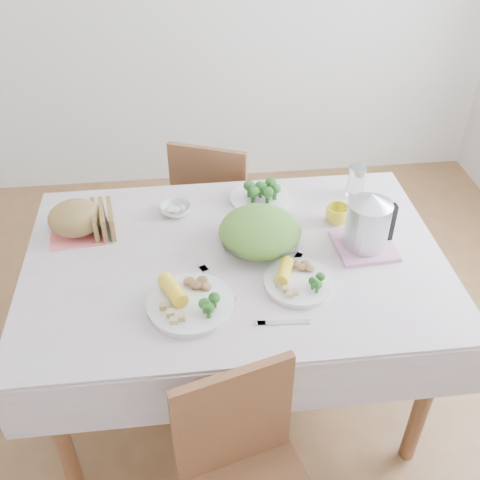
{
  "coord_description": "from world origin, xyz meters",
  "views": [
    {
      "loc": [
        -0.16,
        -1.54,
        2.05
      ],
      "look_at": [
        0.02,
        0.02,
        0.82
      ],
      "focal_mm": 42.0,
      "sensor_mm": 36.0,
      "label": 1
    }
  ],
  "objects": [
    {
      "name": "floor",
      "position": [
        0.0,
        0.0,
        0.0
      ],
      "size": [
        3.6,
        3.6,
        0.0
      ],
      "primitive_type": "plane",
      "color": "brown",
      "rests_on": "ground"
    },
    {
      "name": "dining_table",
      "position": [
        0.0,
        0.0,
        0.38
      ],
      "size": [
        1.4,
        0.9,
        0.75
      ],
      "primitive_type": "cube",
      "color": "brown",
      "rests_on": "floor"
    },
    {
      "name": "tablecloth",
      "position": [
        0.0,
        0.0,
        0.76
      ],
      "size": [
        1.5,
        1.0,
        0.01
      ],
      "primitive_type": "cube",
      "color": "beige",
      "rests_on": "dining_table"
    },
    {
      "name": "chair_far",
      "position": [
        0.01,
        0.81,
        0.47
      ],
      "size": [
        0.5,
        0.5,
        0.85
      ],
      "primitive_type": "cube",
      "rotation": [
        0.0,
        0.0,
        2.76
      ],
      "color": "brown",
      "rests_on": "floor"
    },
    {
      "name": "salad_bowl",
      "position": [
        0.1,
        0.05,
        0.8
      ],
      "size": [
        0.32,
        0.32,
        0.07
      ],
      "primitive_type": "imported",
      "rotation": [
        0.0,
        0.0,
        -0.17
      ],
      "color": "white",
      "rests_on": "tablecloth"
    },
    {
      "name": "dinner_plate_left",
      "position": [
        -0.17,
        -0.24,
        0.77
      ],
      "size": [
        0.3,
        0.3,
        0.02
      ],
      "primitive_type": "cylinder",
      "rotation": [
        0.0,
        0.0,
        0.06
      ],
      "color": "white",
      "rests_on": "tablecloth"
    },
    {
      "name": "dinner_plate_right",
      "position": [
        0.2,
        -0.17,
        0.77
      ],
      "size": [
        0.34,
        0.34,
        0.02
      ],
      "primitive_type": "cylinder",
      "rotation": [
        0.0,
        0.0,
        -0.72
      ],
      "color": "white",
      "rests_on": "tablecloth"
    },
    {
      "name": "broccoli_plate",
      "position": [
        0.14,
        0.34,
        0.77
      ],
      "size": [
        0.28,
        0.28,
        0.02
      ],
      "primitive_type": "cylinder",
      "rotation": [
        0.0,
        0.0,
        0.17
      ],
      "color": "beige",
      "rests_on": "tablecloth"
    },
    {
      "name": "napkin",
      "position": [
        -0.58,
        0.21,
        0.76
      ],
      "size": [
        0.22,
        0.22,
        0.0
      ],
      "primitive_type": "cube",
      "rotation": [
        0.0,
        0.0,
        0.08
      ],
      "color": "#FF696C",
      "rests_on": "tablecloth"
    },
    {
      "name": "bread_loaf",
      "position": [
        -0.58,
        0.21,
        0.82
      ],
      "size": [
        0.24,
        0.24,
        0.12
      ],
      "primitive_type": "ellipsoid",
      "rotation": [
        0.0,
        0.0,
        0.25
      ],
      "color": "brown",
      "rests_on": "napkin"
    },
    {
      "name": "fruit_bowl",
      "position": [
        -0.2,
        0.29,
        0.78
      ],
      "size": [
        0.13,
        0.13,
        0.04
      ],
      "primitive_type": "imported",
      "rotation": [
        0.0,
        0.0,
        -0.08
      ],
      "color": "white",
      "rests_on": "tablecloth"
    },
    {
      "name": "yellow_mug",
      "position": [
        0.41,
        0.16,
        0.8
      ],
      "size": [
        0.12,
        0.12,
        0.07
      ],
      "primitive_type": "imported",
      "rotation": [
        0.0,
        0.0,
        -0.43
      ],
      "color": "yellow",
      "rests_on": "tablecloth"
    },
    {
      "name": "glass_tumbler",
      "position": [
        0.53,
        0.34,
        0.83
      ],
      "size": [
        0.09,
        0.09,
        0.13
      ],
      "primitive_type": "cylinder",
      "rotation": [
        0.0,
        0.0,
        0.35
      ],
      "color": "white",
      "rests_on": "tablecloth"
    },
    {
      "name": "pink_tray",
      "position": [
        0.47,
        -0.0,
        0.77
      ],
      "size": [
        0.22,
        0.22,
        0.02
      ],
      "primitive_type": "cube",
      "rotation": [
        0.0,
        0.0,
        0.06
      ],
      "color": "#CD7DA5",
      "rests_on": "tablecloth"
    },
    {
      "name": "electric_kettle",
      "position": [
        0.47,
        -0.0,
        0.88
      ],
      "size": [
        0.19,
        0.19,
        0.22
      ],
      "primitive_type": "cylinder",
      "rotation": [
        0.0,
        0.0,
        0.28
      ],
      "color": "#B2B5BA",
      "rests_on": "pink_tray"
    },
    {
      "name": "fork_left",
      "position": [
        -0.08,
        -0.13,
        0.76
      ],
      "size": [
        0.12,
        0.2,
        0.0
      ],
      "primitive_type": "cube",
      "rotation": [
        0.0,
        0.0,
        0.47
      ],
      "color": "silver",
      "rests_on": "tablecloth"
    },
    {
      "name": "fork_right",
      "position": [
        0.18,
        -0.1,
        0.76
      ],
      "size": [
        0.13,
        0.18,
        0.0
      ],
      "primitive_type": "cube",
      "rotation": [
        0.0,
        0.0,
        -0.58
      ],
      "color": "silver",
      "rests_on": "tablecloth"
    },
    {
      "name": "knife",
      "position": [
        0.12,
        -0.34,
        0.76
      ],
      "size": [
        0.17,
        0.03,
        0.0
      ],
      "primitive_type": "cube",
      "rotation": [
        0.0,
        0.0,
        1.5
      ],
      "color": "silver",
      "rests_on": "tablecloth"
    }
  ]
}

